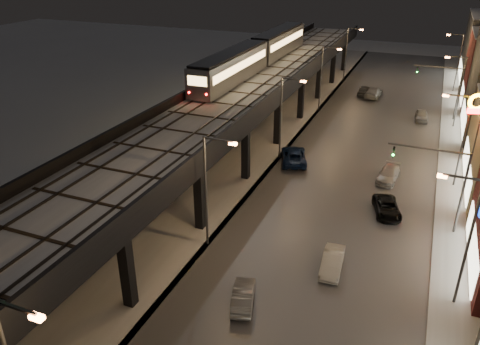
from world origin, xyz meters
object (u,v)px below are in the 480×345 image
(subway_train, at_px, (258,53))
(car_onc_silver, at_px, (332,262))
(car_near_white, at_px, (243,297))
(car_onc_red, at_px, (422,116))
(car_onc_white, at_px, (388,175))
(car_mid_silver, at_px, (294,156))
(car_far_white, at_px, (364,91))
(car_mid_dark, at_px, (374,93))
(car_onc_dark, at_px, (387,208))

(subway_train, bearing_deg, car_onc_silver, -60.94)
(car_near_white, bearing_deg, car_onc_red, -117.94)
(car_onc_silver, bearing_deg, car_onc_white, 78.51)
(subway_train, bearing_deg, car_near_white, -70.82)
(car_mid_silver, xyz_separation_m, car_far_white, (2.89, 29.10, -0.03))
(subway_train, height_order, car_mid_silver, subway_train)
(car_mid_dark, bearing_deg, car_onc_silver, 97.68)
(car_mid_silver, bearing_deg, car_onc_white, 156.85)
(car_mid_dark, height_order, car_onc_dark, car_mid_dark)
(car_near_white, distance_m, car_far_white, 51.80)
(car_far_white, relative_size, car_onc_white, 1.00)
(car_onc_white, bearing_deg, car_mid_silver, -177.88)
(car_mid_dark, relative_size, car_onc_red, 1.35)
(car_near_white, xyz_separation_m, car_onc_silver, (4.53, 5.72, 0.03))
(car_mid_dark, xyz_separation_m, car_far_white, (-1.59, 0.86, -0.03))
(car_onc_dark, distance_m, car_onc_red, 27.17)
(car_onc_dark, bearing_deg, car_onc_red, 71.46)
(car_near_white, distance_m, car_onc_dark, 16.88)
(car_mid_silver, relative_size, car_onc_white, 1.28)
(car_far_white, xyz_separation_m, car_onc_dark, (7.62, -36.53, -0.13))
(car_onc_white, bearing_deg, car_far_white, 109.17)
(subway_train, xyz_separation_m, car_onc_red, (21.51, 5.32, -7.69))
(car_far_white, bearing_deg, car_mid_silver, 83.43)
(subway_train, xyz_separation_m, car_onc_dark, (20.11, -21.81, -7.75))
(car_onc_silver, relative_size, car_onc_dark, 0.90)
(car_onc_white, xyz_separation_m, car_onc_red, (2.03, 20.36, 0.04))
(subway_train, distance_m, car_near_white, 40.01)
(car_far_white, relative_size, car_onc_dark, 0.98)
(car_far_white, height_order, car_onc_dark, car_far_white)
(car_onc_silver, height_order, car_onc_red, car_onc_red)
(subway_train, bearing_deg, car_far_white, 49.70)
(car_onc_white, bearing_deg, car_onc_silver, -91.27)
(car_mid_silver, bearing_deg, car_near_white, 78.95)
(car_mid_dark, relative_size, car_onc_dark, 1.20)
(subway_train, height_order, car_onc_white, subway_train)
(subway_train, distance_m, car_onc_dark, 30.66)
(car_onc_dark, xyz_separation_m, car_onc_red, (1.40, 27.13, 0.05))
(car_mid_dark, distance_m, car_onc_silver, 45.34)
(car_mid_dark, distance_m, car_onc_dark, 36.18)
(car_onc_dark, xyz_separation_m, car_onc_white, (-0.62, 6.77, 0.01))
(car_near_white, xyz_separation_m, car_onc_dark, (7.21, 15.27, -0.01))
(car_onc_silver, distance_m, car_onc_white, 16.44)
(car_onc_silver, relative_size, car_onc_red, 1.02)
(subway_train, relative_size, car_far_white, 8.20)
(subway_train, bearing_deg, car_mid_silver, -56.31)
(subway_train, relative_size, car_near_white, 9.41)
(subway_train, height_order, car_onc_dark, subway_train)
(car_mid_silver, height_order, car_mid_dark, car_mid_silver)
(subway_train, height_order, car_onc_silver, subway_train)
(car_mid_dark, xyz_separation_m, car_onc_dark, (6.04, -35.67, -0.15))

